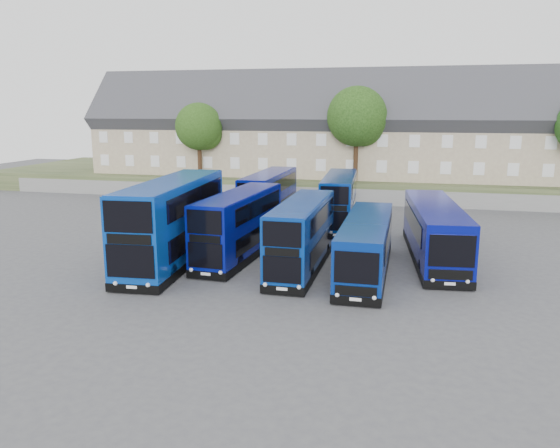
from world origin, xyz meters
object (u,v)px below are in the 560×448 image
Objects in this scene: tree_west at (200,128)px; tree_mid at (358,119)px; dd_front_left at (173,223)px; dd_front_mid at (239,227)px; coach_east_a at (366,247)px.

tree_mid is at bearing 1.79° from tree_west.
tree_west is 16.04m from tree_mid.
dd_front_left reaches higher than dd_front_mid.
tree_mid reaches higher than dd_front_left.
coach_east_a is (7.84, -1.50, -0.44)m from dd_front_mid.
coach_east_a is at bearing -83.19° from tree_mid.
dd_front_mid is 25.17m from tree_west.
dd_front_left is at bearing -72.50° from tree_west.
dd_front_left is at bearing -149.00° from dd_front_mid.
tree_west reaches higher than dd_front_mid.
dd_front_left is 3.98m from dd_front_mid.
dd_front_left is 25.45m from tree_west.
dd_front_left is at bearing -178.36° from coach_east_a.
dd_front_mid is 7.99m from coach_east_a.
tree_mid is at bearing 96.86° from coach_east_a.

